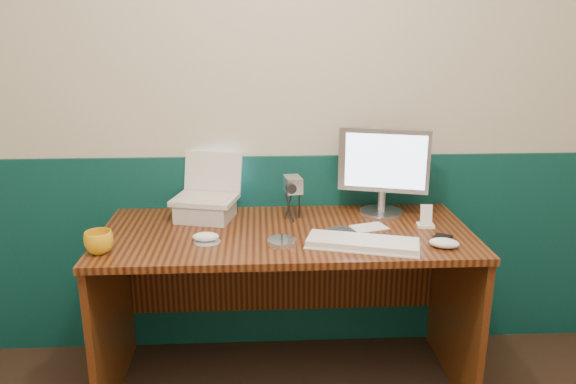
{
  "coord_description": "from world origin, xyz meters",
  "views": [
    {
      "loc": [
        -0.1,
        -0.9,
        1.6
      ],
      "look_at": [
        0.01,
        1.23,
        0.97
      ],
      "focal_mm": 35.0,
      "sensor_mm": 36.0,
      "label": 1
    }
  ],
  "objects": [
    {
      "name": "laptop_riser",
      "position": [
        -0.35,
        1.56,
        0.79
      ],
      "size": [
        0.28,
        0.25,
        0.08
      ],
      "primitive_type": "cube",
      "rotation": [
        0.0,
        0.0,
        -0.25
      ],
      "color": "silver",
      "rests_on": "desk"
    },
    {
      "name": "pda",
      "position": [
        0.64,
        1.23,
        0.76
      ],
      "size": [
        0.12,
        0.13,
        0.01
      ],
      "primitive_type": "cube",
      "rotation": [
        0.0,
        0.0,
        -0.59
      ],
      "color": "black",
      "rests_on": "desk"
    },
    {
      "name": "laptop",
      "position": [
        -0.35,
        1.56,
        0.95
      ],
      "size": [
        0.32,
        0.27,
        0.23
      ],
      "primitive_type": null,
      "rotation": [
        0.0,
        0.0,
        -0.25
      ],
      "color": "silver",
      "rests_on": "laptop_riser"
    },
    {
      "name": "pen",
      "position": [
        0.43,
        1.27,
        0.75
      ],
      "size": [
        0.13,
        0.01,
        0.01
      ],
      "primitive_type": "cylinder",
      "rotation": [
        0.0,
        1.57,
        0.03
      ],
      "color": "black",
      "rests_on": "desk"
    },
    {
      "name": "keyboard",
      "position": [
        0.31,
        1.18,
        0.76
      ],
      "size": [
        0.46,
        0.26,
        0.03
      ],
      "primitive_type": "cube",
      "rotation": [
        0.0,
        0.0,
        -0.28
      ],
      "color": "white",
      "rests_on": "desk"
    },
    {
      "name": "wainscot",
      "position": [
        0.0,
        1.74,
        0.5
      ],
      "size": [
        3.48,
        0.02,
        1.0
      ],
      "primitive_type": "cube",
      "color": "#073133",
      "rests_on": "ground"
    },
    {
      "name": "mouse_left",
      "position": [
        -0.33,
        1.28,
        0.77
      ],
      "size": [
        0.11,
        0.07,
        0.04
      ],
      "primitive_type": "ellipsoid",
      "rotation": [
        0.0,
        0.0,
        -0.03
      ],
      "color": "white",
      "rests_on": "desk"
    },
    {
      "name": "back_wall",
      "position": [
        0.0,
        1.75,
        1.25
      ],
      "size": [
        3.5,
        0.04,
        2.5
      ],
      "primitive_type": "cube",
      "color": "beige",
      "rests_on": "ground"
    },
    {
      "name": "cd_spindle",
      "position": [
        -0.01,
        1.22,
        0.76
      ],
      "size": [
        0.12,
        0.12,
        0.02
      ],
      "primitive_type": "cylinder",
      "color": "silver",
      "rests_on": "desk"
    },
    {
      "name": "cd_loose_b",
      "position": [
        0.25,
        1.36,
        0.75
      ],
      "size": [
        0.13,
        0.13,
        0.0
      ],
      "primitive_type": "cylinder",
      "color": "#B3BBC4",
      "rests_on": "desk"
    },
    {
      "name": "desk",
      "position": [
        0.01,
        1.38,
        0.38
      ],
      "size": [
        1.6,
        0.7,
        0.75
      ],
      "primitive_type": "cube",
      "color": "#37130A",
      "rests_on": "ground"
    },
    {
      "name": "cd_loose_a",
      "position": [
        -0.32,
        1.27,
        0.75
      ],
      "size": [
        0.11,
        0.11,
        0.0
      ],
      "primitive_type": "cylinder",
      "color": "silver",
      "rests_on": "desk"
    },
    {
      "name": "mug",
      "position": [
        -0.73,
        1.17,
        0.79
      ],
      "size": [
        0.13,
        0.13,
        0.09
      ],
      "primitive_type": "imported",
      "rotation": [
        0.0,
        0.0,
        -0.19
      ],
      "color": "gold",
      "rests_on": "desk"
    },
    {
      "name": "music_player",
      "position": [
        0.63,
        1.4,
        0.81
      ],
      "size": [
        0.05,
        0.03,
        0.09
      ],
      "primitive_type": "cube",
      "rotation": [
        -0.17,
        0.0,
        -0.1
      ],
      "color": "white",
      "rests_on": "dock"
    },
    {
      "name": "camcorder",
      "position": [
        0.05,
        1.53,
        0.85
      ],
      "size": [
        0.12,
        0.15,
        0.21
      ],
      "primitive_type": null,
      "rotation": [
        0.0,
        0.0,
        0.17
      ],
      "color": "#BBBABF",
      "rests_on": "desk"
    },
    {
      "name": "mouse_right",
      "position": [
        0.63,
        1.15,
        0.77
      ],
      "size": [
        0.14,
        0.11,
        0.04
      ],
      "primitive_type": "ellipsoid",
      "rotation": [
        0.0,
        0.0,
        -0.34
      ],
      "color": "white",
      "rests_on": "desk"
    },
    {
      "name": "dock",
      "position": [
        0.63,
        1.4,
        0.76
      ],
      "size": [
        0.08,
        0.06,
        0.01
      ],
      "primitive_type": "cube",
      "rotation": [
        0.0,
        0.0,
        -0.1
      ],
      "color": "white",
      "rests_on": "desk"
    },
    {
      "name": "papers",
      "position": [
        0.38,
        1.4,
        0.75
      ],
      "size": [
        0.18,
        0.14,
        0.0
      ],
      "primitive_type": "cube",
      "rotation": [
        0.0,
        0.0,
        0.31
      ],
      "color": "silver",
      "rests_on": "desk"
    },
    {
      "name": "monitor",
      "position": [
        0.47,
        1.58,
        0.96
      ],
      "size": [
        0.43,
        0.23,
        0.41
      ],
      "primitive_type": null,
      "rotation": [
        0.0,
        0.0,
        -0.28
      ],
      "color": "#AFB0B4",
      "rests_on": "desk"
    }
  ]
}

